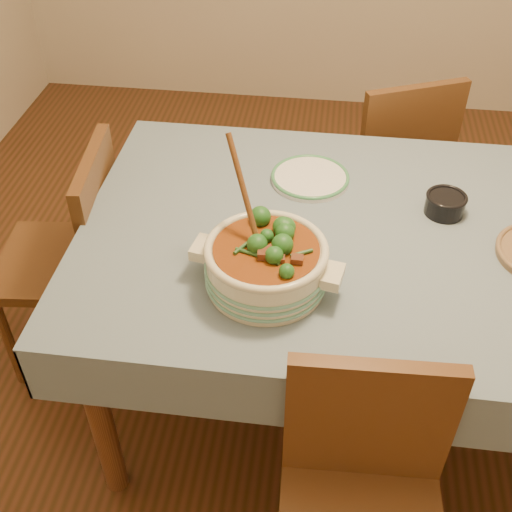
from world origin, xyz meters
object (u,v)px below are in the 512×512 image
Objects in this scene: chair_near at (363,496)px; stew_casserole at (266,261)px; white_plate at (310,178)px; condiment_bowl at (446,203)px; chair_far at (392,160)px; dining_table at (371,259)px; chair_left at (78,250)px.

stew_casserole is at bearing 122.94° from chair_near.
chair_near is at bearing -54.76° from stew_casserole.
condiment_bowl is (0.40, -0.11, 0.02)m from white_plate.
chair_far is 1.02× the size of chair_near.
stew_casserole is (-0.28, -0.24, 0.17)m from dining_table.
condiment_bowl is at bearing -16.00° from white_plate.
dining_table is at bearing 87.69° from chair_near.
chair_left is at bearing 152.12° from stew_casserole.
chair_left is (-0.68, 0.36, -0.35)m from stew_casserole.
dining_table is 5.47× the size of white_plate.
chair_far reaches higher than chair_near.
dining_table is at bearing 58.68° from chair_far.
chair_near is at bearing -90.01° from dining_table.
white_plate is 0.82m from chair_left.
chair_far is (-0.09, 0.70, -0.31)m from condiment_bowl.
chair_near reaches higher than white_plate.
chair_left is (-1.17, -0.01, -0.30)m from condiment_bowl.
white_plate is 0.37× the size of chair_near.
chair_near is (0.20, -0.88, -0.29)m from white_plate.
dining_table is 0.86m from chair_far.
condiment_bowl is at bearing 84.78° from chair_left.
white_plate is 0.36× the size of chair_left.
white_plate is at bearing 164.00° from condiment_bowl.
white_plate is at bearing 129.53° from dining_table.
chair_near is (-0.00, -0.64, -0.19)m from dining_table.
dining_table is at bearing -50.47° from white_plate.
condiment_bowl is 0.86m from chair_near.
chair_far is (0.39, 1.07, -0.35)m from stew_casserole.
dining_table is at bearing 40.62° from stew_casserole.
condiment_bowl reaches higher than dining_table.
white_plate is at bearing 38.39° from chair_far.
chair_near is 1.23m from chair_left.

